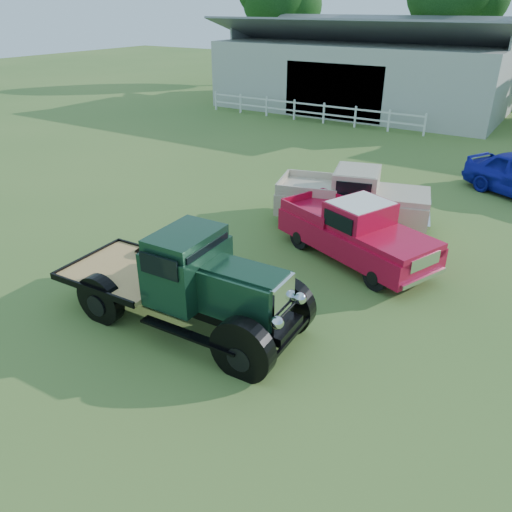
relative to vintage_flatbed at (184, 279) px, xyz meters
The scene contains 8 objects.
ground 1.39m from the vintage_flatbed, 56.59° to the left, with size 120.00×120.00×0.00m, color #466E2D.
shed_left 27.52m from the vintage_flatbed, 103.81° to the left, with size 18.80×10.20×5.60m, color #A6A6A4, non-canonical shape.
fence_rail 22.02m from the vintage_flatbed, 110.07° to the left, with size 14.20×0.16×1.20m, color white, non-canonical shape.
tree_a 38.20m from the vintage_flatbed, 117.53° to the left, with size 6.30×6.30×10.50m, color black, non-canonical shape.
tree_b 35.16m from the vintage_flatbed, 95.85° to the left, with size 6.90×6.90×11.50m, color black, non-canonical shape.
vintage_flatbed is the anchor object (origin of this frame).
red_pickup 5.31m from the vintage_flatbed, 68.57° to the left, with size 4.81×1.85×1.75m, color #BD0D30, non-canonical shape.
white_pickup 7.32m from the vintage_flatbed, 83.29° to the left, with size 4.90×1.90×1.80m, color #C3B297, non-canonical shape.
Camera 1 is at (5.92, -7.76, 6.44)m, focal length 35.00 mm.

